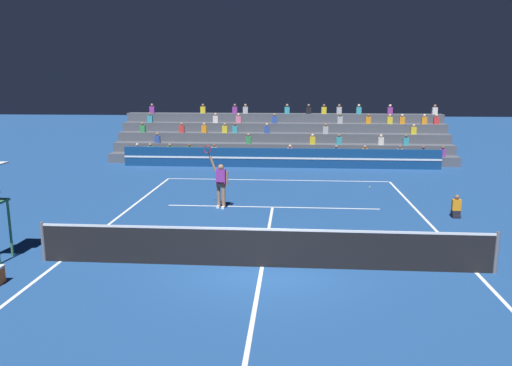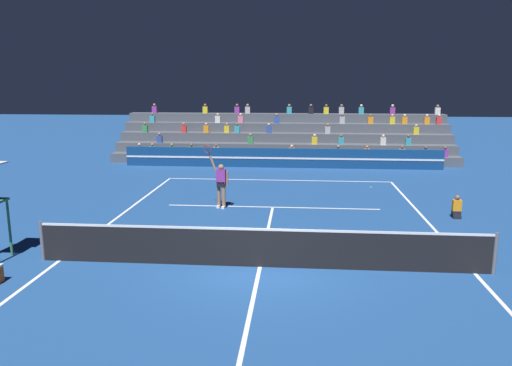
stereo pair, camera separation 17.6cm
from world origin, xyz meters
TOP-DOWN VIEW (x-y plane):
  - ground_plane at (0.00, 0.00)m, footprint 120.00×120.00m
  - court_lines at (0.00, 0.00)m, footprint 11.10×23.90m
  - tennis_net at (0.00, 0.00)m, footprint 12.00×0.10m
  - sponsor_banner_wall at (0.00, 15.68)m, footprint 18.00×0.26m
  - bleacher_stand at (0.01, 19.48)m, footprint 20.70×4.75m
  - ball_kid_courtside at (6.64, 5.42)m, footprint 0.30×0.36m
  - tennis_player at (-2.00, 6.18)m, footprint 1.01×0.38m
  - tennis_ball at (4.32, 10.39)m, footprint 0.07×0.07m

SIDE VIEW (x-z plane):
  - ground_plane at x=0.00m, z-range 0.00..0.00m
  - court_lines at x=0.00m, z-range 0.00..0.01m
  - tennis_ball at x=4.32m, z-range 0.00..0.07m
  - ball_kid_courtside at x=6.64m, z-range -0.09..0.75m
  - tennis_net at x=0.00m, z-range -0.01..1.09m
  - sponsor_banner_wall at x=0.00m, z-range 0.00..1.10m
  - tennis_player at x=-2.00m, z-range -0.25..2.23m
  - bleacher_stand at x=0.01m, z-range -0.67..2.71m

